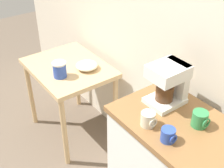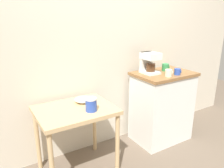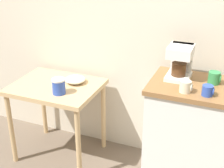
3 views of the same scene
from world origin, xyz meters
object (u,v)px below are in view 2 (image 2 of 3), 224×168
at_px(bowl_stoneware, 83,99).
at_px(mug_tall_green, 165,67).
at_px(mug_small_cream, 169,73).
at_px(mug_blue, 178,72).
at_px(coffee_maker, 149,62).
at_px(canister_enamel, 91,104).

height_order(bowl_stoneware, mug_tall_green, mug_tall_green).
bearing_deg(bowl_stoneware, mug_small_cream, -12.59).
bearing_deg(mug_blue, coffee_maker, 135.47).
bearing_deg(mug_blue, mug_tall_green, 85.23).
bearing_deg(coffee_maker, bowl_stoneware, -178.66).
bearing_deg(mug_tall_green, coffee_maker, 175.66).
relative_size(mug_small_cream, mug_tall_green, 0.93).
bearing_deg(coffee_maker, mug_tall_green, -4.34).
distance_m(bowl_stoneware, canister_enamel, 0.25).
height_order(canister_enamel, mug_tall_green, mug_tall_green).
relative_size(coffee_maker, mug_small_cream, 2.96).
relative_size(bowl_stoneware, coffee_maker, 0.72).
bearing_deg(canister_enamel, coffee_maker, 15.75).
bearing_deg(coffee_maker, mug_small_cream, -68.72).
height_order(mug_tall_green, mug_blue, mug_tall_green).
distance_m(bowl_stoneware, coffee_maker, 0.96).
distance_m(bowl_stoneware, mug_tall_green, 1.19).
bearing_deg(canister_enamel, mug_tall_green, 11.46).
relative_size(canister_enamel, mug_tall_green, 1.40).
relative_size(mug_small_cream, mug_blue, 1.06).
bearing_deg(mug_blue, canister_enamel, -179.02).
xyz_separation_m(canister_enamel, mug_blue, (1.18, 0.02, 0.17)).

